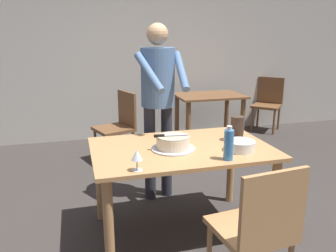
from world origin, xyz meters
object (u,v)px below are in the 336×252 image
object	(u,v)px
hurricane_lamp	(237,128)
background_chair_1	(268,102)
chair_near_side	(258,226)
background_table	(209,105)
cake_knife	(164,136)
plate_stack	(241,146)
water_bottle	(229,144)
main_dining_table	(181,160)
person_cutting_cake	(158,93)
cake_on_platter	(173,143)
wine_glass_near	(137,156)
background_chair_0	(119,124)

from	to	relation	value
hurricane_lamp	background_chair_1	bearing A→B (deg)	53.79
chair_near_side	background_table	bearing A→B (deg)	73.09
cake_knife	hurricane_lamp	bearing A→B (deg)	5.68
plate_stack	chair_near_side	distance (m)	0.72
hurricane_lamp	water_bottle	bearing A→B (deg)	-123.88
main_dining_table	person_cutting_cake	size ratio (longest dim) A/B	0.82
cake_on_platter	wine_glass_near	size ratio (longest dim) A/B	2.36
hurricane_lamp	chair_near_side	xyz separation A→B (m)	(-0.28, -0.87, -0.37)
wine_glass_near	water_bottle	size ratio (longest dim) A/B	0.58
cake_knife	background_chair_0	bearing A→B (deg)	93.44
water_bottle	person_cutting_cake	distance (m)	1.08
person_cutting_cake	background_table	xyz separation A→B (m)	(1.18, 1.58, -0.50)
chair_near_side	cake_on_platter	bearing A→B (deg)	110.91
background_chair_1	plate_stack	bearing A→B (deg)	-125.02
chair_near_side	main_dining_table	bearing A→B (deg)	104.94
water_bottle	hurricane_lamp	bearing A→B (deg)	56.12
person_cutting_cake	cake_knife	bearing A→B (deg)	-100.51
wine_glass_near	cake_on_platter	bearing A→B (deg)	44.73
cake_on_platter	background_chair_1	bearing A→B (deg)	47.11
background_table	background_chair_0	world-z (taller)	background_chair_0
cake_knife	plate_stack	size ratio (longest dim) A/B	1.23
background_chair_1	background_table	bearing A→B (deg)	-162.50
background_table	cake_on_platter	bearing A→B (deg)	-118.47
main_dining_table	wine_glass_near	size ratio (longest dim) A/B	9.84
hurricane_lamp	background_table	world-z (taller)	hurricane_lamp
chair_near_side	plate_stack	bearing A→B (deg)	73.14
plate_stack	person_cutting_cake	xyz separation A→B (m)	(-0.43, 0.88, 0.29)
hurricane_lamp	background_chair_0	bearing A→B (deg)	112.79
cake_on_platter	background_table	bearing A→B (deg)	61.53
cake_knife	water_bottle	xyz separation A→B (m)	(0.39, -0.33, -0.00)
hurricane_lamp	background_chair_0	world-z (taller)	hurricane_lamp
cake_on_platter	wine_glass_near	xyz separation A→B (m)	(-0.35, -0.35, 0.05)
background_chair_0	background_chair_1	size ratio (longest dim) A/B	1.00
cake_knife	background_chair_1	xyz separation A→B (m)	(2.56, 2.67, -0.37)
cake_knife	chair_near_side	distance (m)	0.96
cake_knife	chair_near_side	world-z (taller)	chair_near_side
cake_on_platter	plate_stack	size ratio (longest dim) A/B	1.55
cake_on_platter	background_table	world-z (taller)	cake_on_platter
water_bottle	hurricane_lamp	size ratio (longest dim) A/B	1.19
cake_knife	plate_stack	distance (m)	0.60
water_bottle	plate_stack	bearing A→B (deg)	40.64
cake_on_platter	chair_near_side	distance (m)	0.90
cake_on_platter	plate_stack	bearing A→B (deg)	-18.82
water_bottle	background_chair_0	size ratio (longest dim) A/B	0.28
main_dining_table	person_cutting_cake	world-z (taller)	person_cutting_cake
person_cutting_cake	background_chair_1	distance (m)	3.18
water_bottle	chair_near_side	world-z (taller)	water_bottle
person_cutting_cake	plate_stack	bearing A→B (deg)	-63.60
main_dining_table	cake_on_platter	world-z (taller)	cake_on_platter
main_dining_table	wine_glass_near	bearing A→B (deg)	-138.14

